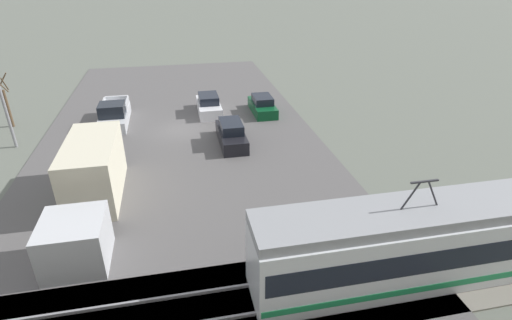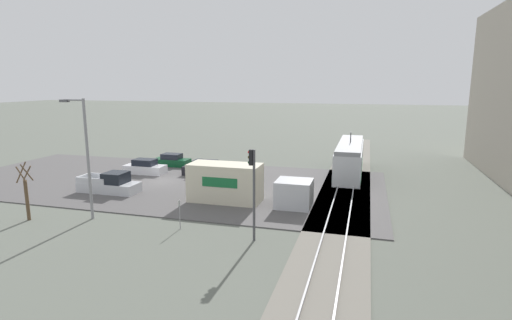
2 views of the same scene
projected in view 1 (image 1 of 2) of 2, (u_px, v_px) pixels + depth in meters
name	position (u px, v px, depth m)	size (l,w,h in m)	color
ground_plane	(180.00, 131.00, 30.46)	(320.00, 320.00, 0.00)	#60665B
road_surface	(180.00, 130.00, 30.44)	(19.77, 42.83, 0.08)	#565454
rail_bed	(198.00, 309.00, 14.88)	(72.31, 4.40, 0.22)	gray
light_rail_tram	(411.00, 244.00, 15.66)	(12.75, 2.63, 4.51)	silver
box_truck	(90.00, 183.00, 20.31)	(2.59, 10.06, 3.12)	silver
pickup_truck	(114.00, 115.00, 31.31)	(2.05, 5.46, 1.84)	silver
sedan_car_0	(231.00, 134.00, 27.97)	(1.70, 4.68, 1.61)	black
sedan_car_1	(262.00, 106.00, 33.64)	(1.75, 4.23, 1.44)	#0C4723
sedan_car_2	(209.00, 105.00, 33.60)	(1.83, 4.45, 1.56)	silver
street_tree	(7.00, 103.00, 30.42)	(1.00, 0.83, 4.19)	brown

